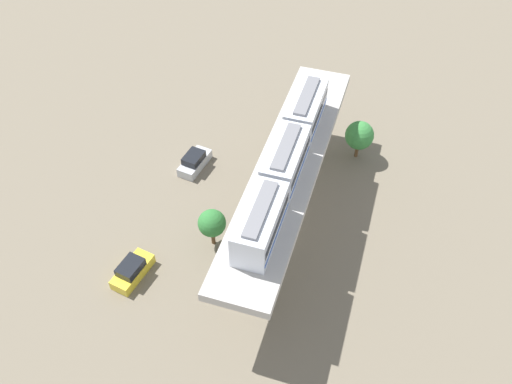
{
  "coord_description": "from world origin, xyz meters",
  "views": [
    {
      "loc": [
        -7.39,
        32.93,
        39.81
      ],
      "look_at": [
        2.5,
        1.3,
        4.48
      ],
      "focal_mm": 38.42,
      "sensor_mm": 36.0,
      "label": 1
    }
  ],
  "objects_px": {
    "parked_car_yellow": "(132,271)",
    "train": "(285,161)",
    "tree_near_viaduct": "(359,135)",
    "parked_car_silver": "(195,162)",
    "tree_mid_lot": "(212,223)"
  },
  "relations": [
    {
      "from": "train",
      "to": "parked_car_yellow",
      "type": "bearing_deg",
      "value": 38.48
    },
    {
      "from": "parked_car_yellow",
      "to": "tree_mid_lot",
      "type": "xyz_separation_m",
      "value": [
        -5.41,
        -5.49,
        2.0
      ]
    },
    {
      "from": "train",
      "to": "tree_near_viaduct",
      "type": "relative_size",
      "value": 4.68
    },
    {
      "from": "tree_near_viaduct",
      "to": "tree_mid_lot",
      "type": "relative_size",
      "value": 1.08
    },
    {
      "from": "parked_car_silver",
      "to": "tree_mid_lot",
      "type": "distance_m",
      "value": 10.48
    },
    {
      "from": "parked_car_yellow",
      "to": "tree_mid_lot",
      "type": "height_order",
      "value": "tree_mid_lot"
    },
    {
      "from": "parked_car_silver",
      "to": "tree_near_viaduct",
      "type": "relative_size",
      "value": 1.01
    },
    {
      "from": "parked_car_silver",
      "to": "tree_near_viaduct",
      "type": "distance_m",
      "value": 17.18
    },
    {
      "from": "parked_car_yellow",
      "to": "train",
      "type": "bearing_deg",
      "value": -131.48
    },
    {
      "from": "parked_car_yellow",
      "to": "parked_car_silver",
      "type": "relative_size",
      "value": 1.01
    },
    {
      "from": "train",
      "to": "parked_car_silver",
      "type": "height_order",
      "value": "train"
    },
    {
      "from": "train",
      "to": "parked_car_yellow",
      "type": "relative_size",
      "value": 4.61
    },
    {
      "from": "tree_mid_lot",
      "to": "train",
      "type": "bearing_deg",
      "value": -149.86
    },
    {
      "from": "parked_car_yellow",
      "to": "tree_near_viaduct",
      "type": "bearing_deg",
      "value": -116.99
    },
    {
      "from": "parked_car_yellow",
      "to": "tree_near_viaduct",
      "type": "distance_m",
      "value": 26.3
    }
  ]
}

